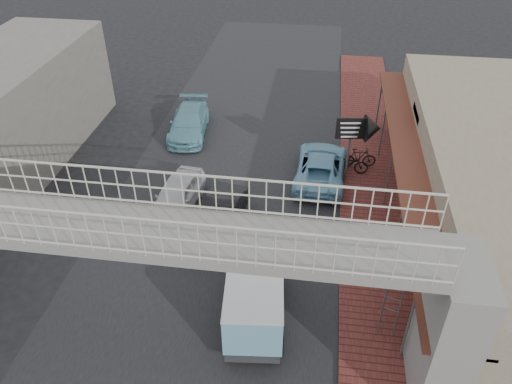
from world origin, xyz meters
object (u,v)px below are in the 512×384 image
(angkot_van, at_px, (255,292))
(motorcycle_near, at_px, (348,163))
(angkot_curb, at_px, (321,166))
(street_clock, at_px, (398,279))
(angkot_far, at_px, (189,122))
(dark_sedan, at_px, (220,216))
(motorcycle_far, at_px, (359,158))
(white_hatchback, at_px, (177,195))
(arrow_sign, at_px, (370,129))

(angkot_van, height_order, motorcycle_near, angkot_van)
(angkot_curb, distance_m, street_clock, 9.16)
(angkot_far, bearing_deg, dark_sedan, -73.19)
(dark_sedan, relative_size, angkot_curb, 0.83)
(angkot_curb, relative_size, street_clock, 1.77)
(dark_sedan, relative_size, motorcycle_far, 2.39)
(dark_sedan, relative_size, angkot_far, 0.87)
(white_hatchback, height_order, dark_sedan, white_hatchback)
(angkot_far, height_order, street_clock, street_clock)
(street_clock, bearing_deg, white_hatchback, 162.61)
(white_hatchback, relative_size, angkot_curb, 0.81)
(street_clock, bearing_deg, arrow_sign, 108.55)
(angkot_van, bearing_deg, angkot_far, 107.78)
(white_hatchback, relative_size, motorcycle_far, 2.34)
(dark_sedan, height_order, angkot_curb, angkot_curb)
(motorcycle_far, bearing_deg, white_hatchback, 111.09)
(street_clock, height_order, arrow_sign, arrow_sign)
(angkot_curb, distance_m, arrow_sign, 2.95)
(angkot_curb, xyz_separation_m, motorcycle_far, (1.79, 1.15, -0.07))
(angkot_far, distance_m, angkot_van, 13.33)
(street_clock, bearing_deg, angkot_van, -163.27)
(street_clock, distance_m, arrow_sign, 8.56)
(angkot_far, height_order, arrow_sign, arrow_sign)
(dark_sedan, bearing_deg, arrow_sign, 42.13)
(angkot_van, bearing_deg, motorcycle_far, 63.87)
(dark_sedan, relative_size, arrow_sign, 1.18)
(white_hatchback, xyz_separation_m, street_clock, (8.58, -5.45, 1.70))
(angkot_curb, height_order, motorcycle_far, angkot_curb)
(white_hatchback, xyz_separation_m, motorcycle_far, (7.86, 4.34, -0.07))
(angkot_far, relative_size, angkot_van, 1.08)
(dark_sedan, height_order, angkot_far, angkot_far)
(angkot_far, distance_m, arrow_sign, 10.09)
(angkot_van, bearing_deg, street_clock, -4.24)
(motorcycle_far, bearing_deg, angkot_van, 151.97)
(dark_sedan, bearing_deg, white_hatchback, 158.69)
(angkot_curb, distance_m, angkot_van, 8.99)
(motorcycle_near, relative_size, street_clock, 0.71)
(dark_sedan, height_order, arrow_sign, arrow_sign)
(motorcycle_near, xyz_separation_m, arrow_sign, (0.73, -0.68, 2.23))
(angkot_far, bearing_deg, arrow_sign, -27.05)
(motorcycle_near, relative_size, arrow_sign, 0.57)
(angkot_far, distance_m, street_clock, 15.59)
(angkot_curb, bearing_deg, angkot_far, -22.76)
(angkot_far, bearing_deg, motorcycle_far, -20.23)
(dark_sedan, xyz_separation_m, angkot_curb, (3.95, 4.32, 0.01))
(angkot_van, relative_size, street_clock, 1.55)
(white_hatchback, distance_m, motorcycle_near, 8.23)
(dark_sedan, relative_size, angkot_van, 0.94)
(dark_sedan, bearing_deg, angkot_far, 119.60)
(motorcycle_far, bearing_deg, street_clock, 176.36)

